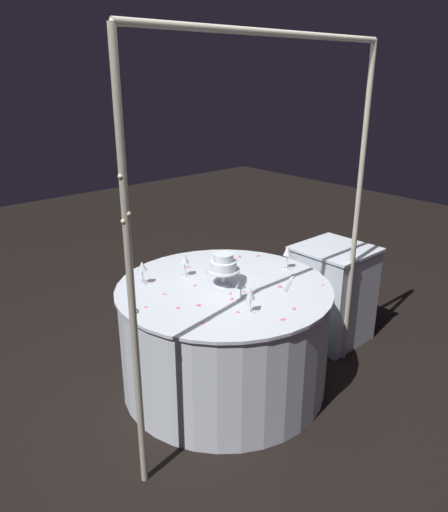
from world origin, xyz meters
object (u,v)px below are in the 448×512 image
at_px(decorative_arch, 268,191).
at_px(wine_glass_4, 142,267).
at_px(wine_glass_2, 241,284).
at_px(cake_knife, 290,282).
at_px(wine_glass_3, 185,260).
at_px(wine_glass_0, 287,252).
at_px(main_table, 224,336).
at_px(wine_glass_1, 251,294).
at_px(tiered_cake, 223,265).
at_px(side_table, 332,293).

bearing_deg(decorative_arch, wine_glass_4, -63.58).
relative_size(wine_glass_2, cake_knife, 0.50).
distance_m(wine_glass_3, cake_knife, 0.72).
relative_size(wine_glass_0, wine_glass_3, 1.06).
distance_m(wine_glass_0, wine_glass_3, 0.72).
height_order(wine_glass_2, cake_knife, wine_glass_2).
height_order(wine_glass_2, wine_glass_3, wine_glass_3).
distance_m(main_table, wine_glass_1, 0.63).
relative_size(decorative_arch, tiered_cake, 10.24).
bearing_deg(wine_glass_2, decorative_arch, 108.98).
relative_size(side_table, wine_glass_3, 4.99).
height_order(tiered_cake, wine_glass_3, tiered_cake).
xyz_separation_m(wine_glass_0, wine_glass_2, (0.59, 0.15, -0.02)).
xyz_separation_m(decorative_arch, cake_knife, (-0.37, -0.12, -0.69)).
height_order(main_table, tiered_cake, tiered_cake).
bearing_deg(wine_glass_1, wine_glass_4, -72.56).
distance_m(decorative_arch, wine_glass_3, 0.89).
height_order(wine_glass_0, wine_glass_4, wine_glass_0).
bearing_deg(main_table, tiered_cake, -120.11).
relative_size(main_table, cake_knife, 5.27).
relative_size(main_table, wine_glass_4, 8.85).
relative_size(decorative_arch, side_table, 2.88).
bearing_deg(wine_glass_2, tiered_cake, -105.41).
relative_size(wine_glass_1, wine_glass_2, 1.20).
height_order(decorative_arch, wine_glass_1, decorative_arch).
xyz_separation_m(wine_glass_1, wine_glass_3, (-0.05, -0.68, 0.00)).
bearing_deg(wine_glass_4, wine_glass_0, 153.71).
bearing_deg(wine_glass_3, side_table, 160.83).
height_order(side_table, wine_glass_1, wine_glass_1).
xyz_separation_m(decorative_arch, side_table, (-1.07, -0.27, -1.05)).
bearing_deg(decorative_arch, wine_glass_0, -150.96).
distance_m(wine_glass_1, wine_glass_4, 0.80).
xyz_separation_m(decorative_arch, wine_glass_1, (0.13, 0.01, -0.58)).
bearing_deg(tiered_cake, cake_knife, 142.80).
bearing_deg(side_table, decorative_arch, 14.05).
distance_m(wine_glass_2, cake_knife, 0.43).
height_order(main_table, wine_glass_2, wine_glass_2).
xyz_separation_m(tiered_cake, wine_glass_3, (0.10, -0.29, -0.02)).
xyz_separation_m(wine_glass_2, wine_glass_3, (0.03, -0.52, 0.02)).
xyz_separation_m(wine_glass_2, cake_knife, (-0.42, 0.03, -0.10)).
distance_m(decorative_arch, tiered_cake, 0.67).
height_order(wine_glass_0, wine_glass_3, wine_glass_0).
height_order(side_table, cake_knife, side_table).
relative_size(decorative_arch, main_table, 1.59).
bearing_deg(decorative_arch, wine_glass_3, -82.91).
bearing_deg(tiered_cake, main_table, 59.89).
relative_size(decorative_arch, wine_glass_3, 14.37).
relative_size(main_table, wine_glass_2, 10.56).
height_order(wine_glass_1, cake_knife, wine_glass_1).
height_order(decorative_arch, tiered_cake, decorative_arch).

